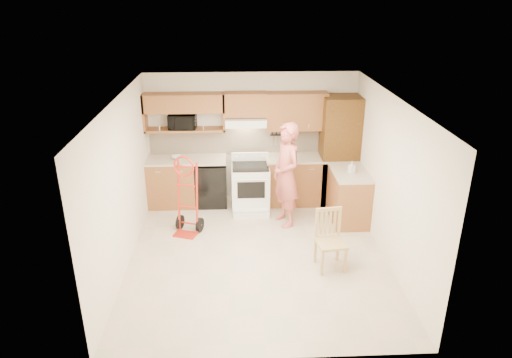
{
  "coord_description": "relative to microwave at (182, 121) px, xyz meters",
  "views": [
    {
      "loc": [
        -0.33,
        -6.4,
        3.98
      ],
      "look_at": [
        0.0,
        0.5,
        1.1
      ],
      "focal_mm": 32.82,
      "sensor_mm": 36.0,
      "label": 1
    }
  ],
  "objects": [
    {
      "name": "soap_bottle",
      "position": [
        3.0,
        -0.99,
        -0.59
      ],
      "size": [
        0.12,
        0.13,
        0.21
      ],
      "primitive_type": "imported",
      "rotation": [
        0.0,
        0.0,
        0.41
      ],
      "color": "white",
      "rests_on": "countertop_return"
    },
    {
      "name": "person",
      "position": [
        1.85,
        -1.03,
        -0.7
      ],
      "size": [
        0.66,
        0.79,
        1.86
      ],
      "primitive_type": "imported",
      "rotation": [
        0.0,
        0.0,
        -1.2
      ],
      "color": "#C05A51",
      "rests_on": "ground"
    },
    {
      "name": "microwave",
      "position": [
        0.0,
        0.0,
        0.0
      ],
      "size": [
        0.52,
        0.37,
        0.28
      ],
      "primitive_type": "imported",
      "rotation": [
        0.0,
        0.0,
        -0.05
      ],
      "color": "black",
      "rests_on": "upper_shelf_mw"
    },
    {
      "name": "countertop_left",
      "position": [
        0.05,
        -0.13,
        -0.71
      ],
      "size": [
        1.5,
        0.63,
        0.04
      ],
      "primitive_type": "cube",
      "color": "#B7A88D",
      "rests_on": "lower_cab_left"
    },
    {
      "name": "upper_cab_center",
      "position": [
        1.18,
        0.0,
        0.31
      ],
      "size": [
        0.76,
        0.33,
        0.44
      ],
      "primitive_type": "cube",
      "color": "brown",
      "rests_on": "wall_back"
    },
    {
      "name": "countertop_return",
      "position": [
        3.0,
        -0.94,
        -0.71
      ],
      "size": [
        0.63,
        1.0,
        0.04
      ],
      "primitive_type": "cube",
      "color": "#B7A88D",
      "rests_on": "cab_return_right"
    },
    {
      "name": "upper_shelf_mw",
      "position": [
        0.05,
        0.0,
        -0.16
      ],
      "size": [
        1.5,
        0.33,
        0.04
      ],
      "primitive_type": "cube",
      "color": "brown",
      "rests_on": "wall_back"
    },
    {
      "name": "dining_chair",
      "position": [
        2.37,
        -2.5,
        -1.17
      ],
      "size": [
        0.47,
        0.5,
        0.92
      ],
      "primitive_type": null,
      "rotation": [
        0.0,
        0.0,
        0.12
      ],
      "color": "tan",
      "rests_on": "ground"
    },
    {
      "name": "wall_back",
      "position": [
        1.3,
        0.17,
        -0.38
      ],
      "size": [
        4.0,
        0.02,
        2.5
      ],
      "primitive_type": "cube",
      "color": "white",
      "rests_on": "ground"
    },
    {
      "name": "cab_return_right",
      "position": [
        3.0,
        -0.94,
        -1.18
      ],
      "size": [
        0.6,
        1.0,
        0.9
      ],
      "primitive_type": "cube",
      "color": "brown",
      "rests_on": "ground"
    },
    {
      "name": "lower_cab_left",
      "position": [
        -0.25,
        -0.14,
        -1.18
      ],
      "size": [
        0.9,
        0.6,
        0.9
      ],
      "primitive_type": "cube",
      "color": "brown",
      "rests_on": "ground"
    },
    {
      "name": "floor",
      "position": [
        1.3,
        -2.08,
        -1.64
      ],
      "size": [
        4.0,
        4.5,
        0.02
      ],
      "primitive_type": "cube",
      "color": "beige",
      "rests_on": "ground"
    },
    {
      "name": "dishwasher",
      "position": [
        0.5,
        -0.14,
        -1.21
      ],
      "size": [
        0.6,
        0.6,
        0.85
      ],
      "primitive_type": "cube",
      "color": "black",
      "rests_on": "ground"
    },
    {
      "name": "upper_cab_right",
      "position": [
        2.13,
        0.0,
        0.17
      ],
      "size": [
        1.14,
        0.33,
        0.7
      ],
      "primitive_type": "cube",
      "color": "brown",
      "rests_on": "wall_back"
    },
    {
      "name": "bowl",
      "position": [
        -0.12,
        -0.14,
        -0.66
      ],
      "size": [
        0.26,
        0.26,
        0.05
      ],
      "primitive_type": "imported",
      "rotation": [
        0.0,
        0.0,
        0.31
      ],
      "color": "white",
      "rests_on": "countertop_left"
    },
    {
      "name": "hand_truck",
      "position": [
        0.12,
        -1.31,
        -1.0
      ],
      "size": [
        0.62,
        0.59,
        1.27
      ],
      "primitive_type": null,
      "rotation": [
        0.0,
        0.0,
        -0.33
      ],
      "color": "red",
      "rests_on": "ground"
    },
    {
      "name": "wall_left",
      "position": [
        -0.71,
        -2.08,
        -0.38
      ],
      "size": [
        0.02,
        4.5,
        2.5
      ],
      "primitive_type": "cube",
      "color": "white",
      "rests_on": "ground"
    },
    {
      "name": "upper_cab_left",
      "position": [
        0.05,
        0.0,
        0.35
      ],
      "size": [
        1.5,
        0.33,
        0.34
      ],
      "primitive_type": "cube",
      "color": "brown",
      "rests_on": "wall_back"
    },
    {
      "name": "lower_cab_right",
      "position": [
        2.13,
        -0.14,
        -1.18
      ],
      "size": [
        1.14,
        0.6,
        0.9
      ],
      "primitive_type": "cube",
      "color": "brown",
      "rests_on": "ground"
    },
    {
      "name": "wall_front",
      "position": [
        1.3,
        -4.34,
        -0.38
      ],
      "size": [
        4.0,
        0.02,
        2.5
      ],
      "primitive_type": "cube",
      "color": "white",
      "rests_on": "ground"
    },
    {
      "name": "pantry_tall",
      "position": [
        2.95,
        -0.14,
        -0.58
      ],
      "size": [
        0.7,
        0.6,
        2.1
      ],
      "primitive_type": "cube",
      "color": "#5B3910",
      "rests_on": "ground"
    },
    {
      "name": "knife_strip",
      "position": [
        1.85,
        0.12,
        -0.39
      ],
      "size": [
        0.4,
        0.05,
        0.29
      ],
      "primitive_type": null,
      "color": "black",
      "rests_on": "backsplash"
    },
    {
      "name": "wall_right",
      "position": [
        3.31,
        -2.08,
        -0.38
      ],
      "size": [
        0.02,
        4.5,
        2.5
      ],
      "primitive_type": "cube",
      "color": "white",
      "rests_on": "ground"
    },
    {
      "name": "ceiling",
      "position": [
        1.3,
        -2.08,
        0.88
      ],
      "size": [
        4.0,
        4.5,
        0.02
      ],
      "primitive_type": "cube",
      "color": "white",
      "rests_on": "ground"
    },
    {
      "name": "range",
      "position": [
        1.25,
        -0.45,
        -1.11
      ],
      "size": [
        0.7,
        0.92,
        1.03
      ],
      "primitive_type": null,
      "color": "white",
      "rests_on": "ground"
    },
    {
      "name": "countertop_right",
      "position": [
        2.13,
        -0.13,
        -0.71
      ],
      "size": [
        1.14,
        0.63,
        0.04
      ],
      "primitive_type": "cube",
      "color": "#B7A88D",
      "rests_on": "lower_cab_right"
    },
    {
      "name": "range_hood",
      "position": [
        1.18,
        -0.06,
        -0.0
      ],
      "size": [
        0.76,
        0.46,
        0.14
      ],
      "primitive_type": "cube",
      "color": "white",
      "rests_on": "wall_back"
    },
    {
      "name": "backsplash",
      "position": [
        1.3,
        0.15,
        -0.43
      ],
      "size": [
        3.92,
        0.03,
        0.55
      ],
      "primitive_type": "cube",
      "color": "beige",
      "rests_on": "wall_back"
    }
  ]
}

